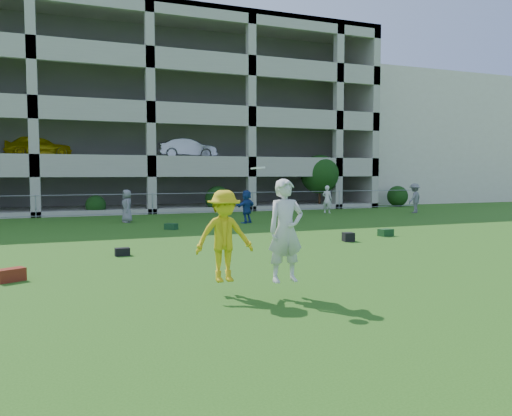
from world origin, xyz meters
name	(u,v)px	position (x,y,z in m)	size (l,w,h in m)	color
ground	(307,285)	(0.00, 0.00, 0.00)	(100.00, 100.00, 0.00)	#235114
stucco_building	(395,143)	(23.00, 28.00, 5.00)	(16.00, 14.00, 10.00)	beige
bystander_c	(127,206)	(-1.89, 14.76, 0.77)	(0.75, 0.49, 1.54)	gray
bystander_d	(247,207)	(3.25, 12.54, 0.77)	(1.42, 0.45, 1.53)	navy
bystander_e	(327,199)	(9.58, 16.26, 0.80)	(0.58, 0.38, 1.60)	silver
bystander_f	(415,198)	(14.36, 14.51, 0.86)	(1.11, 0.64, 1.72)	slate
bag_red_a	(11,275)	(-5.73, 2.59, 0.14)	(0.55, 0.30, 0.28)	#5E1E10
bag_black_b	(122,252)	(-3.15, 5.16, 0.11)	(0.40, 0.25, 0.22)	black
bag_green_c	(386,232)	(6.38, 6.17, 0.13)	(0.50, 0.35, 0.26)	#153814
crate_d	(348,237)	(4.32, 5.42, 0.15)	(0.35, 0.35, 0.30)	black
bag_green_g	(171,227)	(-0.56, 11.12, 0.12)	(0.50, 0.30, 0.25)	#133517
frisbee_contest	(244,234)	(-1.50, -0.36, 1.17)	(1.93, 1.10, 2.17)	gold
parking_garage	(131,121)	(-0.01, 27.70, 6.01)	(30.00, 14.00, 12.00)	#9E998C
fence	(152,203)	(0.00, 19.00, 0.61)	(36.06, 0.06, 1.20)	gray
shrub_row	(227,186)	(4.59, 19.70, 1.51)	(34.38, 2.52, 3.50)	#163D11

